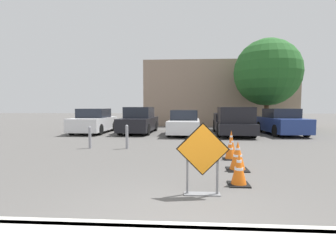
{
  "coord_description": "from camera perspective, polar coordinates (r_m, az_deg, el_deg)",
  "views": [
    {
      "loc": [
        0.14,
        -3.23,
        1.65
      ],
      "look_at": [
        -0.76,
        10.02,
        0.65
      ],
      "focal_mm": 28.0,
      "sensor_mm": 36.0,
      "label": 1
    }
  ],
  "objects": [
    {
      "name": "parked_car_nearest",
      "position": [
        16.93,
        -15.86,
        0.92
      ],
      "size": [
        1.92,
        4.14,
        1.5
      ],
      "rotation": [
        0.0,
        0.0,
        3.13
      ],
      "color": "silver",
      "rests_on": "ground_plane"
    },
    {
      "name": "street_tree_behind_lot",
      "position": [
        19.88,
        20.84,
        10.84
      ],
      "size": [
        4.63,
        4.63,
        6.33
      ],
      "color": "#513823",
      "rests_on": "ground_plane"
    },
    {
      "name": "pickup_truck",
      "position": [
        15.5,
        14.02,
        0.76
      ],
      "size": [
        2.2,
        5.34,
        1.6
      ],
      "rotation": [
        0.0,
        0.0,
        3.1
      ],
      "color": "black",
      "rests_on": "ground_plane"
    },
    {
      "name": "curb_lip",
      "position": [
        3.6,
        1.38,
        -21.75
      ],
      "size": [
        21.98,
        0.2,
        0.14
      ],
      "color": "beige",
      "rests_on": "ground_plane"
    },
    {
      "name": "road_closed_sign",
      "position": [
        4.88,
        7.54,
        -6.51
      ],
      "size": [
        0.98,
        0.2,
        1.36
      ],
      "color": "black",
      "rests_on": "ground_plane"
    },
    {
      "name": "traffic_cone_second",
      "position": [
        7.03,
        14.92,
        -6.35
      ],
      "size": [
        0.54,
        0.54,
        0.76
      ],
      "color": "black",
      "rests_on": "ground_plane"
    },
    {
      "name": "parked_car_third",
      "position": [
        15.4,
        3.6,
        0.64
      ],
      "size": [
        1.91,
        4.56,
        1.43
      ],
      "rotation": [
        0.0,
        0.0,
        3.1
      ],
      "color": "silver",
      "rests_on": "ground_plane"
    },
    {
      "name": "traffic_cone_fourth",
      "position": [
        9.59,
        13.58,
        -3.35
      ],
      "size": [
        0.39,
        0.39,
        0.8
      ],
      "color": "black",
      "rests_on": "ground_plane"
    },
    {
      "name": "traffic_cone_third",
      "position": [
        8.39,
        13.39,
        -4.87
      ],
      "size": [
        0.43,
        0.43,
        0.67
      ],
      "color": "black",
      "rests_on": "ground_plane"
    },
    {
      "name": "parked_car_fourth",
      "position": [
        16.62,
        23.43,
        0.71
      ],
      "size": [
        1.99,
        4.24,
        1.51
      ],
      "rotation": [
        0.0,
        0.0,
        3.19
      ],
      "color": "navy",
      "rests_on": "ground_plane"
    },
    {
      "name": "bollard_second",
      "position": [
        10.72,
        -16.64,
        -2.24
      ],
      "size": [
        0.12,
        0.12,
        0.87
      ],
      "color": "gray",
      "rests_on": "ground_plane"
    },
    {
      "name": "parked_car_second",
      "position": [
        16.34,
        -6.33,
        1.07
      ],
      "size": [
        1.99,
        4.38,
        1.6
      ],
      "rotation": [
        0.0,
        0.0,
        3.09
      ],
      "color": "black",
      "rests_on": "ground_plane"
    },
    {
      "name": "ground_plane",
      "position": [
        13.33,
        3.26,
        -2.8
      ],
      "size": [
        96.0,
        96.0,
        0.0
      ],
      "primitive_type": "plane",
      "color": "#565451"
    },
    {
      "name": "traffic_cone_nearest",
      "position": [
        5.74,
        15.18,
        -9.07
      ],
      "size": [
        0.43,
        0.43,
        0.69
      ],
      "color": "black",
      "rests_on": "ground_plane"
    },
    {
      "name": "building_facade_backdrop",
      "position": [
        24.19,
        10.64,
        6.78
      ],
      "size": [
        12.64,
        5.0,
        5.44
      ],
      "color": "gray",
      "rests_on": "ground_plane"
    },
    {
      "name": "bollard_nearest",
      "position": [
        10.3,
        -8.94,
        -2.18
      ],
      "size": [
        0.12,
        0.12,
        0.94
      ],
      "color": "gray",
      "rests_on": "ground_plane"
    }
  ]
}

